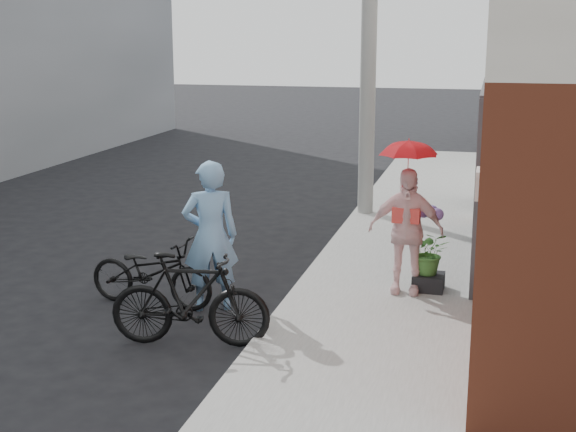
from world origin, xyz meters
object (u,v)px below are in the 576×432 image
at_px(bike_left, 151,272).
at_px(planter, 428,282).
at_px(officer, 210,236).
at_px(bike_right, 190,300).
at_px(kimono_woman, 406,231).
at_px(utility_pole, 369,23).

bearing_deg(bike_left, planter, -66.49).
bearing_deg(officer, bike_right, 73.54).
bearing_deg(planter, bike_right, -136.96).
distance_m(officer, kimono_woman, 2.45).
bearing_deg(officer, bike_left, -20.18).
bearing_deg(kimono_woman, planter, 27.84).
bearing_deg(bike_left, utility_pole, -14.01).
height_order(kimono_woman, planter, kimono_woman).
xyz_separation_m(officer, bike_right, (0.18, -1.18, -0.41)).
height_order(bike_left, kimono_woman, kimono_woman).
bearing_deg(planter, utility_pole, 109.28).
bearing_deg(bike_right, utility_pole, -16.68).
relative_size(utility_pole, planter, 17.75).
bearing_deg(utility_pole, planter, -70.72).
bearing_deg(kimono_woman, bike_left, -163.00).
xyz_separation_m(utility_pole, bike_right, (-0.90, -6.50, -2.97)).
relative_size(kimono_woman, planter, 4.07).
bearing_deg(bike_left, officer, -80.26).
height_order(bike_right, kimono_woman, kimono_woman).
bearing_deg(bike_right, bike_left, 31.60).
height_order(utility_pole, bike_right, utility_pole).
xyz_separation_m(bike_right, planter, (2.39, 2.24, -0.30)).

